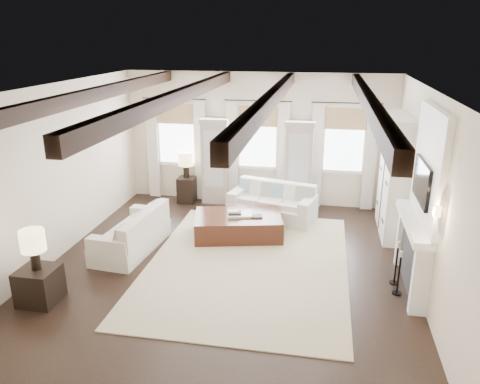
% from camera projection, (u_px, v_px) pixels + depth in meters
% --- Properties ---
extents(ground, '(7.50, 7.50, 0.00)m').
position_uv_depth(ground, '(227.00, 270.00, 8.40)').
color(ground, black).
rests_on(ground, ground).
extents(room_shell, '(6.54, 7.54, 3.22)m').
position_uv_depth(room_shell, '(276.00, 158.00, 8.50)').
color(room_shell, beige).
rests_on(room_shell, ground).
extents(area_rug, '(3.60, 4.93, 0.02)m').
position_uv_depth(area_rug, '(248.00, 263.00, 8.64)').
color(area_rug, '#BCB091').
rests_on(area_rug, ground).
extents(sofa_back, '(2.08, 1.33, 0.82)m').
position_uv_depth(sofa_back, '(273.00, 204.00, 10.68)').
color(sofa_back, silver).
rests_on(sofa_back, ground).
extents(sofa_left, '(1.02, 1.94, 0.80)m').
position_uv_depth(sofa_left, '(134.00, 235.00, 9.09)').
color(sofa_left, silver).
rests_on(sofa_left, ground).
extents(ottoman, '(1.98, 1.47, 0.47)m').
position_uv_depth(ottoman, '(238.00, 226.00, 9.76)').
color(ottoman, black).
rests_on(ottoman, ground).
extents(tray, '(0.57, 0.48, 0.04)m').
position_uv_depth(tray, '(240.00, 214.00, 9.69)').
color(tray, white).
rests_on(tray, ottoman).
extents(book_lower, '(0.30, 0.25, 0.04)m').
position_uv_depth(book_lower, '(235.00, 213.00, 9.64)').
color(book_lower, '#262628').
rests_on(book_lower, tray).
extents(book_upper, '(0.25, 0.21, 0.03)m').
position_uv_depth(book_upper, '(233.00, 211.00, 9.64)').
color(book_upper, beige).
rests_on(book_upper, book_lower).
extents(book_loose, '(0.27, 0.23, 0.03)m').
position_uv_depth(book_loose, '(256.00, 216.00, 9.58)').
color(book_loose, '#262628').
rests_on(book_loose, ottoman).
extents(side_table_front, '(0.58, 0.58, 0.58)m').
position_uv_depth(side_table_front, '(39.00, 285.00, 7.33)').
color(side_table_front, black).
rests_on(side_table_front, ground).
extents(lamp_front, '(0.38, 0.38, 0.65)m').
position_uv_depth(lamp_front, '(33.00, 243.00, 7.10)').
color(lamp_front, black).
rests_on(lamp_front, side_table_front).
extents(side_table_back, '(0.42, 0.42, 0.64)m').
position_uv_depth(side_table_back, '(187.00, 190.00, 11.76)').
color(side_table_back, black).
rests_on(side_table_back, ground).
extents(lamp_back, '(0.38, 0.38, 0.66)m').
position_uv_depth(lamp_back, '(186.00, 160.00, 11.52)').
color(lamp_back, black).
rests_on(lamp_back, side_table_back).
extents(candlestick_near, '(0.15, 0.15, 0.76)m').
position_uv_depth(candlestick_near, '(399.00, 276.00, 7.55)').
color(candlestick_near, black).
rests_on(candlestick_near, ground).
extents(candlestick_far, '(0.16, 0.16, 0.77)m').
position_uv_depth(candlestick_far, '(396.00, 266.00, 7.86)').
color(candlestick_far, black).
rests_on(candlestick_far, ground).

